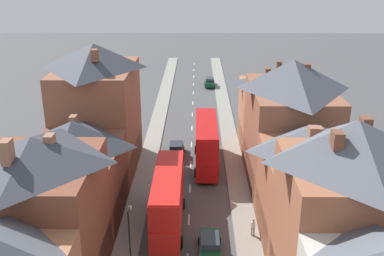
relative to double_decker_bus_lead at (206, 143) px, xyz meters
name	(u,v)px	position (x,y,z in m)	size (l,w,h in m)	color
pavement_left	(154,138)	(-6.89, 8.16, -2.75)	(2.20, 104.00, 0.14)	gray
pavement_right	(230,138)	(3.31, 8.16, -2.75)	(2.20, 104.00, 0.14)	gray
centre_line_dashes	(191,144)	(-1.79, 6.16, -2.81)	(0.14, 97.80, 0.01)	silver
terrace_row_left	(57,188)	(-11.98, -16.80, 3.05)	(8.00, 45.84, 14.38)	#BCB7A8
terrace_row_right	(322,190)	(8.39, -17.62, 3.49)	(8.00, 51.91, 14.86)	#A36042
double_decker_bus_lead	(206,143)	(0.00, 0.00, 0.00)	(2.74, 10.80, 5.30)	red
double_decker_bus_mid_street	(168,200)	(-3.60, -13.10, 0.00)	(2.74, 10.80, 5.30)	red
car_near_blue	(176,149)	(-3.59, 2.56, -1.96)	(1.90, 4.17, 1.70)	#144728
car_near_silver	(210,245)	(0.01, -16.99, -1.96)	(1.90, 4.21, 1.71)	#144728
car_parked_left_a	(210,82)	(1.31, 34.65, -1.98)	(1.90, 4.06, 1.67)	#144728
pedestrian_mid_left	(253,226)	(3.79, -14.50, -1.78)	(0.36, 0.22, 1.61)	gray
street_lamp	(130,237)	(-6.04, -19.48, 0.43)	(0.20, 1.12, 5.50)	black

